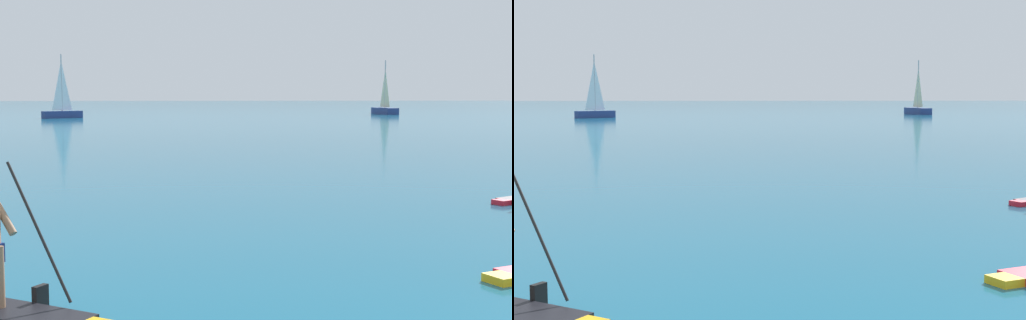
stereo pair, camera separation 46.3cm
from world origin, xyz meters
The scene contains 2 objects.
sailboat_left_horizon centered at (-18.26, 68.67, 1.04)m, with size 3.77×3.10×6.29m.
sailboat_right_horizon centered at (16.97, 79.05, 0.77)m, with size 2.11×5.20×6.26m.
Camera 2 is at (-4.28, -4.57, 2.51)m, focal length 50.90 mm.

